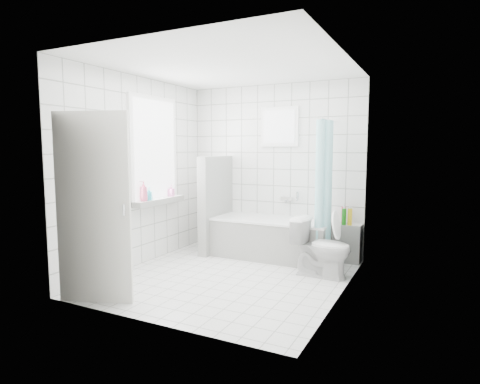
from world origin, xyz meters
The scene contains 19 objects.
ground centered at (0.00, 0.00, 0.00)m, with size 3.00×3.00×0.00m, color white.
ceiling centered at (0.00, 0.00, 2.60)m, with size 3.00×3.00×0.00m, color white.
wall_back centered at (0.00, 1.50, 1.30)m, with size 2.80×0.02×2.60m, color white.
wall_front centered at (0.00, -1.50, 1.30)m, with size 2.80×0.02×2.60m, color white.
wall_left centered at (-1.40, 0.00, 1.30)m, with size 0.02×3.00×2.60m, color white.
wall_right centered at (1.40, 0.00, 1.30)m, with size 0.02×3.00×2.60m, color white.
window_left centered at (-1.35, 0.30, 1.60)m, with size 0.01×0.90×1.40m, color white.
window_back centered at (0.10, 1.46, 1.95)m, with size 0.50×0.01×0.50m, color white.
window_sill centered at (-1.31, 0.30, 0.86)m, with size 0.18×1.02×0.08m, color white.
door centered at (-0.87, -1.34, 1.00)m, with size 0.04×0.80×2.00m, color silver.
bathtub centered at (0.14, 1.12, 0.29)m, with size 1.75×0.77×0.58m.
partition_wall centered at (-0.80, 1.07, 0.75)m, with size 0.15×0.85×1.50m, color white.
tiled_ledge centered at (1.18, 1.38, 0.28)m, with size 0.40×0.24×0.55m, color white.
toilet centered at (1.03, 0.58, 0.37)m, with size 0.42×0.73×0.74m, color white.
curtain_rod centered at (0.95, 1.10, 2.00)m, with size 0.02×0.02×0.80m, color silver.
shower_curtain centered at (0.95, 0.97, 1.10)m, with size 0.14×0.48×1.78m, color #49D0D6, non-canonical shape.
tub_faucet centered at (0.24, 1.46, 0.85)m, with size 0.18×0.06×0.06m, color silver.
sill_bottles centered at (-1.30, 0.11, 1.02)m, with size 0.14×0.74×0.28m.
ledge_bottles centered at (1.17, 1.32, 0.67)m, with size 0.17×0.16×0.24m.
Camera 1 is at (2.32, -4.34, 1.62)m, focal length 30.00 mm.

